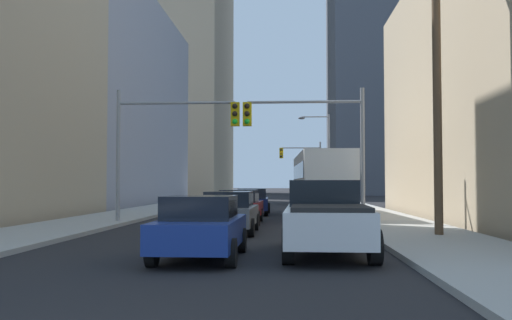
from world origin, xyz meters
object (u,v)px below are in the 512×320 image
at_px(city_bus, 321,181).
at_px(traffic_signal_near_right, 309,131).
at_px(sedan_red, 240,206).
at_px(traffic_signal_far_right, 302,161).
at_px(sedan_blue, 201,227).
at_px(traffic_signal_near_left, 172,132).
at_px(sedan_silver, 302,195).
at_px(pickup_truck_white, 326,218).
at_px(sedan_grey, 230,212).
at_px(sedan_navy, 252,201).

xyz_separation_m(city_bus, traffic_signal_near_right, (-0.87, -6.47, 2.18)).
relative_size(sedan_red, traffic_signal_far_right, 0.71).
distance_m(sedan_blue, traffic_signal_near_left, 12.08).
relative_size(sedan_red, traffic_signal_near_left, 0.71).
xyz_separation_m(city_bus, sedan_silver, (-0.62, 17.49, -1.16)).
bearing_deg(pickup_truck_white, sedan_blue, -159.87).
bearing_deg(traffic_signal_near_right, city_bus, 82.32).
bearing_deg(sedan_grey, traffic_signal_near_right, 55.05).
distance_m(sedan_navy, traffic_signal_near_right, 8.92).
bearing_deg(traffic_signal_near_right, sedan_red, 165.38).
relative_size(city_bus, sedan_silver, 2.76).
height_order(sedan_blue, traffic_signal_near_right, traffic_signal_near_right).
bearing_deg(sedan_blue, pickup_truck_white, 20.13).
xyz_separation_m(sedan_red, traffic_signal_near_left, (-2.97, -0.81, 3.35)).
height_order(sedan_navy, traffic_signal_near_left, traffic_signal_near_left).
relative_size(pickup_truck_white, sedan_silver, 1.30).
bearing_deg(sedan_blue, traffic_signal_near_right, 74.94).
height_order(sedan_navy, traffic_signal_near_right, traffic_signal_near_right).
relative_size(traffic_signal_near_right, traffic_signal_far_right, 1.00).
distance_m(pickup_truck_white, sedan_grey, 6.50).
relative_size(sedan_blue, traffic_signal_far_right, 0.70).
distance_m(sedan_grey, traffic_signal_far_right, 36.68).
xyz_separation_m(pickup_truck_white, traffic_signal_near_left, (-6.13, 10.07, 3.19)).
xyz_separation_m(pickup_truck_white, traffic_signal_near_right, (-0.04, 10.07, 3.18)).
distance_m(pickup_truck_white, sedan_navy, 18.05).
bearing_deg(sedan_navy, sedan_silver, 78.70).
bearing_deg(traffic_signal_near_right, traffic_signal_near_left, 180.00).
distance_m(sedan_blue, sedan_grey, 6.84).
xyz_separation_m(city_bus, sedan_navy, (-3.87, 1.24, -1.16)).
bearing_deg(sedan_red, pickup_truck_white, -73.84).
distance_m(sedan_grey, sedan_red, 5.17).
relative_size(sedan_grey, sedan_navy, 0.99).
xyz_separation_m(traffic_signal_near_left, traffic_signal_far_right, (6.61, 32.01, -0.06)).
bearing_deg(sedan_blue, city_bus, 77.60).
xyz_separation_m(sedan_silver, traffic_signal_far_right, (0.27, 8.04, 3.29)).
bearing_deg(traffic_signal_near_right, sedan_navy, 111.21).
bearing_deg(city_bus, traffic_signal_near_right, -97.68).
distance_m(sedan_blue, sedan_red, 12.00).
relative_size(city_bus, sedan_blue, 2.74).
xyz_separation_m(sedan_grey, traffic_signal_near_right, (3.04, 4.35, 3.34)).
bearing_deg(sedan_grey, sedan_blue, -89.74).
relative_size(sedan_blue, sedan_grey, 1.00).
height_order(sedan_red, sedan_silver, same).
relative_size(sedan_red, sedan_silver, 1.02).
bearing_deg(city_bus, sedan_red, -125.22).
height_order(city_bus, sedan_blue, city_bus).
bearing_deg(traffic_signal_near_right, sedan_blue, -105.06).
relative_size(sedan_navy, traffic_signal_far_right, 0.71).
relative_size(sedan_silver, traffic_signal_near_left, 0.70).
bearing_deg(traffic_signal_far_right, traffic_signal_near_right, -90.93).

